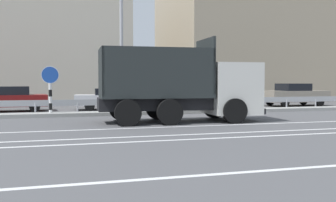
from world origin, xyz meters
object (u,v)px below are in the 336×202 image
street_lamp_1 (122,20)px  parked_car_4 (113,98)px  median_road_sign (50,89)px  parked_car_5 (213,97)px  parked_car_6 (294,95)px  parked_car_3 (13,99)px  dump_truck (198,91)px

street_lamp_1 → parked_car_4: 5.78m
median_road_sign → parked_car_4: 5.43m
median_road_sign → parked_car_5: median_road_sign is taller
median_road_sign → parked_car_5: size_ratio=0.53×
street_lamp_1 → parked_car_6: 14.20m
parked_car_3 → parked_car_5: bearing=-96.7°
median_road_sign → street_lamp_1: 5.01m
dump_truck → parked_car_6: size_ratio=1.50×
street_lamp_1 → parked_car_6: size_ratio=1.85×
dump_truck → parked_car_4: 8.51m
dump_truck → parked_car_5: bearing=155.9°
parked_car_4 → parked_car_6: size_ratio=1.02×
parked_car_3 → parked_car_6: parked_car_6 is taller
dump_truck → street_lamp_1: size_ratio=0.81×
dump_truck → street_lamp_1: bearing=-144.3°
dump_truck → parked_car_5: size_ratio=1.49×
street_lamp_1 → parked_car_3: 8.16m
street_lamp_1 → parked_car_4: (0.11, 3.99, -4.19)m
dump_truck → parked_car_6: 13.18m
median_road_sign → street_lamp_1: size_ratio=0.29×
dump_truck → median_road_sign: size_ratio=2.82×
parked_car_5 → parked_car_6: 6.39m
parked_car_3 → parked_car_5: 12.30m
street_lamp_1 → parked_car_4: size_ratio=1.81×
dump_truck → parked_car_3: 11.73m
median_road_sign → parked_car_3: median_road_sign is taller
street_lamp_1 → parked_car_6: street_lamp_1 is taller
parked_car_4 → parked_car_5: size_ratio=1.02×
street_lamp_1 → parked_car_6: (12.99, 4.01, -4.08)m
parked_car_5 → parked_car_6: (6.38, 0.36, 0.11)m
parked_car_4 → parked_car_6: parked_car_6 is taller
street_lamp_1 → parked_car_5: size_ratio=1.84×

